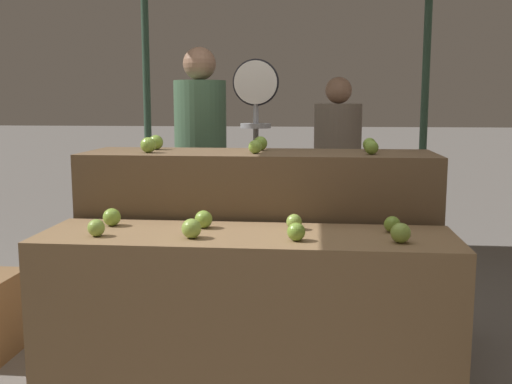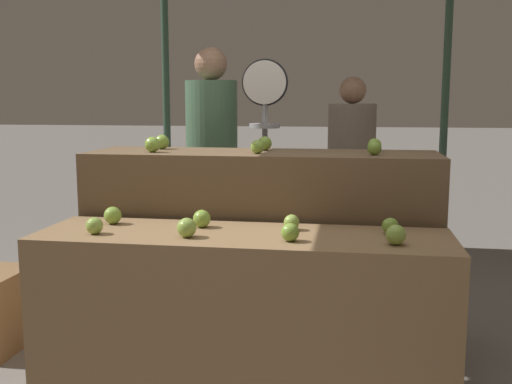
# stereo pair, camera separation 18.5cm
# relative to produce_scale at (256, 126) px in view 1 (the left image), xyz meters

# --- Properties ---
(display_counter_front) EXTENTS (1.92, 0.55, 0.77)m
(display_counter_front) POSITION_rel_produce_scale_xyz_m (0.08, -1.25, -0.82)
(display_counter_front) COLOR olive
(display_counter_front) RESTS_ON ground_plane
(display_counter_back) EXTENTS (1.92, 0.55, 1.10)m
(display_counter_back) POSITION_rel_produce_scale_xyz_m (0.08, -0.65, -0.66)
(display_counter_back) COLOR brown
(display_counter_back) RESTS_ON ground_plane
(apple_front_0) EXTENTS (0.08, 0.08, 0.08)m
(apple_front_0) POSITION_rel_produce_scale_xyz_m (-0.59, -1.37, -0.40)
(apple_front_0) COLOR #8EB247
(apple_front_0) RESTS_ON display_counter_front
(apple_front_1) EXTENTS (0.09, 0.09, 0.09)m
(apple_front_1) POSITION_rel_produce_scale_xyz_m (-0.15, -1.37, -0.40)
(apple_front_1) COLOR #8EB247
(apple_front_1) RESTS_ON display_counter_front
(apple_front_2) EXTENTS (0.08, 0.08, 0.08)m
(apple_front_2) POSITION_rel_produce_scale_xyz_m (0.31, -1.37, -0.40)
(apple_front_2) COLOR #7AA338
(apple_front_2) RESTS_ON display_counter_front
(apple_front_3) EXTENTS (0.09, 0.09, 0.09)m
(apple_front_3) POSITION_rel_produce_scale_xyz_m (0.76, -1.36, -0.40)
(apple_front_3) COLOR #8EB247
(apple_front_3) RESTS_ON display_counter_front
(apple_front_4) EXTENTS (0.09, 0.09, 0.09)m
(apple_front_4) POSITION_rel_produce_scale_xyz_m (-0.60, -1.14, -0.40)
(apple_front_4) COLOR #84AD3D
(apple_front_4) RESTS_ON display_counter_front
(apple_front_5) EXTENTS (0.09, 0.09, 0.09)m
(apple_front_5) POSITION_rel_produce_scale_xyz_m (-0.14, -1.15, -0.40)
(apple_front_5) COLOR #84AD3D
(apple_front_5) RESTS_ON display_counter_front
(apple_front_6) EXTENTS (0.07, 0.07, 0.07)m
(apple_front_6) POSITION_rel_produce_scale_xyz_m (0.30, -1.14, -0.40)
(apple_front_6) COLOR #8EB247
(apple_front_6) RESTS_ON display_counter_front
(apple_front_7) EXTENTS (0.08, 0.08, 0.08)m
(apple_front_7) POSITION_rel_produce_scale_xyz_m (0.75, -1.16, -0.40)
(apple_front_7) COLOR #7AA338
(apple_front_7) RESTS_ON display_counter_front
(apple_back_0) EXTENTS (0.08, 0.08, 0.08)m
(apple_back_0) POSITION_rel_produce_scale_xyz_m (-0.51, -0.77, -0.07)
(apple_back_0) COLOR #84AD3D
(apple_back_0) RESTS_ON display_counter_back
(apple_back_1) EXTENTS (0.07, 0.07, 0.07)m
(apple_back_1) POSITION_rel_produce_scale_xyz_m (0.07, -0.77, -0.08)
(apple_back_1) COLOR #84AD3D
(apple_back_1) RESTS_ON display_counter_back
(apple_back_2) EXTENTS (0.07, 0.07, 0.07)m
(apple_back_2) POSITION_rel_produce_scale_xyz_m (0.69, -0.76, -0.08)
(apple_back_2) COLOR #7AA338
(apple_back_2) RESTS_ON display_counter_back
(apple_back_3) EXTENTS (0.08, 0.08, 0.08)m
(apple_back_3) POSITION_rel_produce_scale_xyz_m (-0.53, -0.55, -0.07)
(apple_back_3) COLOR #7AA338
(apple_back_3) RESTS_ON display_counter_back
(apple_back_4) EXTENTS (0.08, 0.08, 0.08)m
(apple_back_4) POSITION_rel_produce_scale_xyz_m (0.08, -0.55, -0.07)
(apple_back_4) COLOR #7AA338
(apple_back_4) RESTS_ON display_counter_back
(apple_back_5) EXTENTS (0.08, 0.08, 0.08)m
(apple_back_5) POSITION_rel_produce_scale_xyz_m (0.69, -0.55, -0.08)
(apple_back_5) COLOR #7AA338
(apple_back_5) RESTS_ON display_counter_back
(produce_scale) EXTENTS (0.30, 0.20, 1.64)m
(produce_scale) POSITION_rel_produce_scale_xyz_m (0.00, 0.00, 0.00)
(produce_scale) COLOR #99999E
(produce_scale) RESTS_ON ground_plane
(person_vendor_at_scale) EXTENTS (0.47, 0.47, 1.74)m
(person_vendor_at_scale) POSITION_rel_produce_scale_xyz_m (-0.41, 0.24, -0.20)
(person_vendor_at_scale) COLOR #2D2D38
(person_vendor_at_scale) RESTS_ON ground_plane
(person_customer_left) EXTENTS (0.49, 0.49, 1.56)m
(person_customer_left) POSITION_rel_produce_scale_xyz_m (0.57, 0.79, -0.32)
(person_customer_left) COLOR #2D2D38
(person_customer_left) RESTS_ON ground_plane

